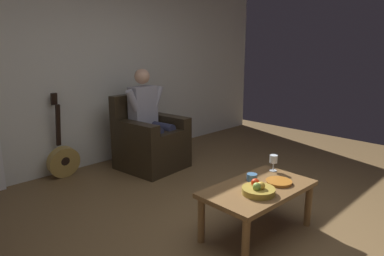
{
  "coord_description": "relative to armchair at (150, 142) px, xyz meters",
  "views": [
    {
      "loc": [
        2.34,
        1.48,
        1.59
      ],
      "look_at": [
        -0.05,
        -0.9,
        0.78
      ],
      "focal_mm": 32.44,
      "sensor_mm": 36.0,
      "label": 1
    }
  ],
  "objects": [
    {
      "name": "decorative_dish",
      "position": [
        0.21,
        2.05,
        0.1
      ],
      "size": [
        0.22,
        0.22,
        0.02
      ],
      "primitive_type": "cylinder",
      "color": "#B46923",
      "rests_on": "coffee_table"
    },
    {
      "name": "wine_glass_near",
      "position": [
        -0.01,
        1.86,
        0.19
      ],
      "size": [
        0.07,
        0.07,
        0.16
      ],
      "color": "silver",
      "rests_on": "coffee_table"
    },
    {
      "name": "armchair",
      "position": [
        0.0,
        0.0,
        0.0
      ],
      "size": [
        0.81,
        0.82,
        0.96
      ],
      "rotation": [
        0.0,
        0.0,
        0.1
      ],
      "color": "black",
      "rests_on": "ground"
    },
    {
      "name": "ground_plane",
      "position": [
        0.38,
        2.01,
        -0.35
      ],
      "size": [
        7.38,
        7.38,
        0.0
      ],
      "primitive_type": "plane",
      "color": "brown"
    },
    {
      "name": "coffee_table",
      "position": [
        0.4,
        1.97,
        0.02
      ],
      "size": [
        1.01,
        0.6,
        0.43
      ],
      "rotation": [
        0.0,
        0.0,
        -0.04
      ],
      "color": "brown",
      "rests_on": "ground"
    },
    {
      "name": "person_seated",
      "position": [
        -0.0,
        0.01,
        0.35
      ],
      "size": [
        0.64,
        0.6,
        1.29
      ],
      "rotation": [
        0.0,
        0.0,
        0.1
      ],
      "color": "#9B9BA8",
      "rests_on": "ground"
    },
    {
      "name": "guitar",
      "position": [
        0.98,
        -0.47,
        -0.12
      ],
      "size": [
        0.39,
        0.21,
        1.04
      ],
      "color": "#A88842",
      "rests_on": "ground"
    },
    {
      "name": "wall_back",
      "position": [
        0.38,
        -0.67,
        0.93
      ],
      "size": [
        6.55,
        0.06,
        2.55
      ],
      "primitive_type": "cube",
      "color": "silver",
      "rests_on": "ground"
    },
    {
      "name": "candle_jar",
      "position": [
        0.33,
        1.86,
        0.11
      ],
      "size": [
        0.09,
        0.09,
        0.06
      ],
      "primitive_type": "cylinder",
      "color": "teal",
      "rests_on": "coffee_table"
    },
    {
      "name": "fruit_bowl",
      "position": [
        0.52,
        2.05,
        0.12
      ],
      "size": [
        0.27,
        0.27,
        0.11
      ],
      "color": "olive",
      "rests_on": "coffee_table"
    }
  ]
}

